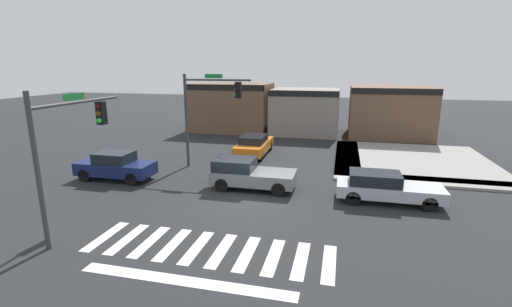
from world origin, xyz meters
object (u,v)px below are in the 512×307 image
object	(u,v)px
traffic_signal_southwest	(70,136)
car_gray	(249,174)
car_silver	(385,187)
car_navy	(115,166)
car_orange	(254,145)
traffic_signal_northwest	(208,104)

from	to	relation	value
traffic_signal_southwest	car_gray	distance (m)	8.62
car_silver	car_navy	bearing A→B (deg)	179.73
car_silver	car_gray	world-z (taller)	car_gray
traffic_signal_southwest	car_silver	world-z (taller)	traffic_signal_southwest
car_orange	car_silver	bearing A→B (deg)	47.55
traffic_signal_northwest	car_navy	distance (m)	6.43
car_silver	traffic_signal_northwest	bearing A→B (deg)	160.33
traffic_signal_northwest	car_gray	world-z (taller)	traffic_signal_northwest
car_silver	car_gray	xyz separation A→B (m)	(-6.71, 0.37, 0.07)
traffic_signal_southwest	car_gray	xyz separation A→B (m)	(5.21, 6.22, -2.92)
car_navy	car_orange	size ratio (longest dim) A/B	0.90
car_orange	car_navy	bearing A→B (deg)	-39.93
traffic_signal_southwest	car_silver	bearing A→B (deg)	-63.85
traffic_signal_southwest	car_silver	size ratio (longest dim) A/B	1.15
traffic_signal_northwest	traffic_signal_southwest	bearing A→B (deg)	-101.12
car_orange	traffic_signal_northwest	bearing A→B (deg)	-26.04
traffic_signal_southwest	car_silver	distance (m)	13.61
traffic_signal_southwest	car_orange	world-z (taller)	traffic_signal_southwest
traffic_signal_northwest	traffic_signal_southwest	xyz separation A→B (m)	(-1.86, -9.45, -0.29)
car_silver	car_navy	size ratio (longest dim) A/B	1.11
car_gray	traffic_signal_northwest	bearing A→B (deg)	136.06
car_gray	car_navy	size ratio (longest dim) A/B	1.00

